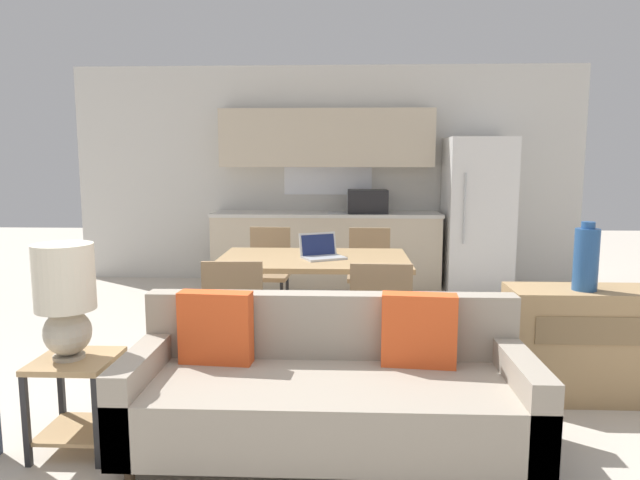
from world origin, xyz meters
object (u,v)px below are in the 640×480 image
(credenza, at_px, (591,344))
(couch, at_px, (329,389))
(side_table, at_px, (77,389))
(dining_chair_far_right, at_px, (369,269))
(refrigerator, at_px, (477,213))
(laptop, at_px, (321,252))
(dining_chair_near_right, at_px, (380,318))
(dining_table, at_px, (314,264))
(vase, at_px, (586,258))
(dining_chair_far_left, at_px, (268,268))
(table_lamp, at_px, (65,295))
(dining_chair_near_left, at_px, (236,314))

(credenza, bearing_deg, couch, -156.73)
(couch, xyz_separation_m, side_table, (-1.33, -0.08, 0.01))
(credenza, height_order, dining_chair_far_right, dining_chair_far_right)
(refrigerator, bearing_deg, laptop, -127.32)
(dining_chair_near_right, relative_size, laptop, 2.20)
(dining_table, xyz_separation_m, laptop, (0.06, -0.02, 0.11))
(couch, bearing_deg, dining_chair_far_right, 82.66)
(vase, xyz_separation_m, dining_chair_far_right, (-1.27, 1.83, -0.43))
(side_table, bearing_deg, dining_table, 56.76)
(dining_chair_near_right, bearing_deg, side_table, 30.19)
(refrigerator, xyz_separation_m, dining_chair_far_left, (-2.33, -1.46, -0.41))
(table_lamp, bearing_deg, dining_chair_near_right, 28.26)
(table_lamp, distance_m, laptop, 2.15)
(dining_chair_near_left, distance_m, dining_chair_near_right, 0.98)
(table_lamp, bearing_deg, refrigerator, 53.40)
(vase, relative_size, dining_chair_far_right, 0.49)
(table_lamp, distance_m, dining_chair_near_right, 1.94)
(credenza, xyz_separation_m, dining_chair_near_right, (-1.35, 0.10, 0.13))
(dining_table, bearing_deg, dining_chair_near_right, -60.57)
(dining_table, xyz_separation_m, side_table, (-1.16, -1.77, -0.35))
(table_lamp, relative_size, dining_chair_far_right, 0.69)
(laptop, bearing_deg, dining_chair_near_right, -89.53)
(refrigerator, height_order, dining_chair_near_left, refrigerator)
(dining_table, relative_size, dining_chair_near_left, 1.75)
(dining_chair_far_left, bearing_deg, couch, -72.23)
(side_table, xyz_separation_m, credenza, (3.00, 0.80, 0.03))
(credenza, distance_m, vase, 0.57)
(refrigerator, distance_m, dining_chair_far_left, 2.78)
(side_table, xyz_separation_m, dining_chair_far_left, (0.67, 2.61, 0.16))
(refrigerator, relative_size, dining_chair_far_right, 2.04)
(dining_chair_near_right, height_order, laptop, laptop)
(credenza, height_order, dining_chair_near_right, dining_chair_near_right)
(vase, bearing_deg, dining_table, 150.21)
(laptop, bearing_deg, dining_chair_near_left, -151.02)
(dining_table, xyz_separation_m, vase, (1.76, -1.01, 0.24))
(couch, height_order, dining_chair_far_left, dining_chair_far_left)
(table_lamp, height_order, credenza, table_lamp)
(dining_chair_far_right, xyz_separation_m, dining_chair_near_right, (-0.00, -1.69, 0.00))
(vase, bearing_deg, dining_chair_far_right, 124.65)
(credenza, bearing_deg, table_lamp, -165.14)
(dining_table, height_order, laptop, laptop)
(dining_chair_far_right, bearing_deg, laptop, -115.66)
(side_table, bearing_deg, refrigerator, 53.63)
(dining_chair_far_right, bearing_deg, credenza, -51.72)
(side_table, height_order, dining_chair_far_right, dining_chair_far_right)
(laptop, bearing_deg, dining_chair_far_left, 96.09)
(dining_chair_far_right, relative_size, dining_chair_near_left, 1.00)
(dining_chair_far_left, bearing_deg, vase, -36.32)
(refrigerator, distance_m, dining_table, 2.96)
(laptop, bearing_deg, couch, -112.66)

